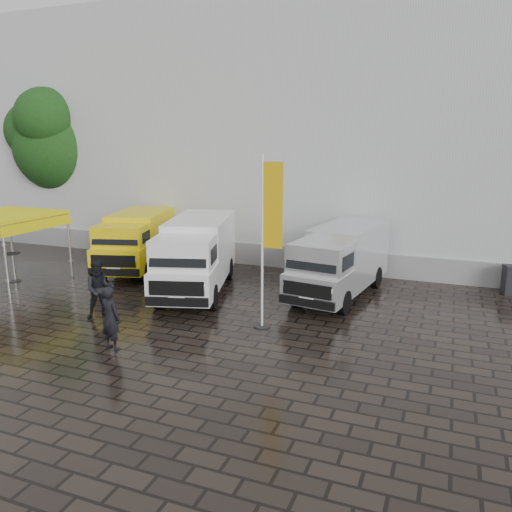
{
  "coord_description": "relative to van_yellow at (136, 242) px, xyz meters",
  "views": [
    {
      "loc": [
        6.19,
        -12.93,
        5.62
      ],
      "look_at": [
        0.24,
        2.2,
        1.85
      ],
      "focal_mm": 35.0,
      "sensor_mm": 36.0,
      "label": 1
    }
  ],
  "objects": [
    {
      "name": "exhibition_hall",
      "position": [
        8.58,
        10.86,
        4.75
      ],
      "size": [
        44.0,
        16.0,
        12.0
      ],
      "primitive_type": "cube",
      "color": "silver",
      "rests_on": "ground"
    },
    {
      "name": "cocktail_table",
      "position": [
        -3.62,
        -3.37,
        -0.66
      ],
      "size": [
        0.6,
        0.6,
        1.18
      ],
      "primitive_type": "cylinder",
      "color": "black",
      "rests_on": "ground"
    },
    {
      "name": "person_front",
      "position": [
        4.38,
        -7.56,
        -0.35
      ],
      "size": [
        0.73,
        0.56,
        1.8
      ],
      "primitive_type": "imported",
      "rotation": [
        0.0,
        0.0,
        2.93
      ],
      "color": "black",
      "rests_on": "ground"
    },
    {
      "name": "person_tent",
      "position": [
        2.47,
        -5.61,
        -0.29
      ],
      "size": [
        1.18,
        1.17,
        1.93
      ],
      "primitive_type": "imported",
      "rotation": [
        0.0,
        0.0,
        0.73
      ],
      "color": "black",
      "rests_on": "ground"
    },
    {
      "name": "van_silver",
      "position": [
        9.15,
        -0.44,
        0.02
      ],
      "size": [
        2.77,
        6.08,
        2.54
      ],
      "primitive_type": null,
      "rotation": [
        0.0,
        0.0,
        -0.14
      ],
      "color": "silver",
      "rests_on": "ground"
    },
    {
      "name": "van_white",
      "position": [
        4.01,
        -1.9,
        0.11
      ],
      "size": [
        3.78,
        6.61,
        2.72
      ],
      "primitive_type": null,
      "rotation": [
        0.0,
        0.0,
        0.29
      ],
      "color": "white",
      "rests_on": "ground"
    },
    {
      "name": "ground",
      "position": [
        6.58,
        -5.14,
        -1.25
      ],
      "size": [
        120.0,
        120.0,
        0.0
      ],
      "primitive_type": "plane",
      "color": "black",
      "rests_on": "ground"
    },
    {
      "name": "hall_plinth",
      "position": [
        8.58,
        2.81,
        -0.75
      ],
      "size": [
        44.0,
        0.15,
        1.0
      ],
      "primitive_type": "cube",
      "color": "gray",
      "rests_on": "ground"
    },
    {
      "name": "wheelie_bin",
      "position": [
        15.14,
        2.19,
        -0.71
      ],
      "size": [
        0.78,
        0.78,
        1.09
      ],
      "primitive_type": "cube",
      "rotation": [
        0.0,
        0.0,
        0.21
      ],
      "color": "black",
      "rests_on": "ground"
    },
    {
      "name": "tree",
      "position": [
        -7.51,
        4.08,
        4.28
      ],
      "size": [
        4.81,
        4.81,
        8.63
      ],
      "color": "black",
      "rests_on": "ground"
    },
    {
      "name": "van_yellow",
      "position": [
        0.0,
        0.0,
        0.0
      ],
      "size": [
        3.5,
        5.8,
        2.51
      ],
      "primitive_type": null,
      "rotation": [
        0.0,
        0.0,
        0.28
      ],
      "color": "yellow",
      "rests_on": "ground"
    },
    {
      "name": "flagpole",
      "position": [
        7.81,
        -4.47,
        1.69
      ],
      "size": [
        0.88,
        0.5,
        5.25
      ],
      "color": "black",
      "rests_on": "ground"
    },
    {
      "name": "canopy_tent",
      "position": [
        -3.63,
        -3.57,
        1.4
      ],
      "size": [
        3.46,
        3.46,
        2.82
      ],
      "color": "silver",
      "rests_on": "ground"
    }
  ]
}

